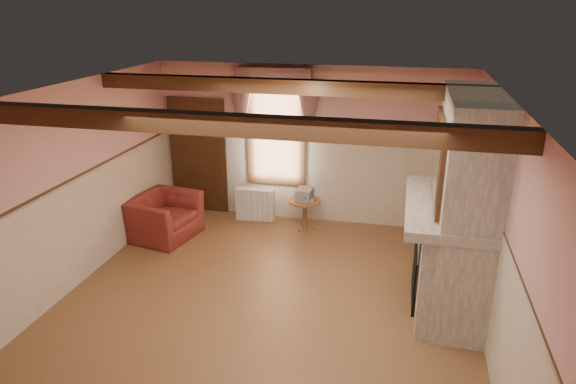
% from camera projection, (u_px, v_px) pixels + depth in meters
% --- Properties ---
extents(floor, '(5.50, 6.00, 0.01)m').
position_uv_depth(floor, '(265.00, 304.00, 6.85)').
color(floor, brown).
rests_on(floor, ground).
extents(ceiling, '(5.50, 6.00, 0.01)m').
position_uv_depth(ceiling, '(261.00, 93.00, 5.88)').
color(ceiling, silver).
rests_on(ceiling, wall_back).
extents(wall_back, '(5.50, 0.02, 2.80)m').
position_uv_depth(wall_back, '(309.00, 145.00, 9.11)').
color(wall_back, '#D39492').
rests_on(wall_back, floor).
extents(wall_front, '(5.50, 0.02, 2.80)m').
position_uv_depth(wall_front, '(149.00, 360.00, 3.63)').
color(wall_front, '#D39492').
rests_on(wall_front, floor).
extents(wall_left, '(0.02, 6.00, 2.80)m').
position_uv_depth(wall_left, '(68.00, 189.00, 6.95)').
color(wall_left, '#D39492').
rests_on(wall_left, floor).
extents(wall_right, '(0.02, 6.00, 2.80)m').
position_uv_depth(wall_right, '(498.00, 227.00, 5.78)').
color(wall_right, '#D39492').
rests_on(wall_right, floor).
extents(wainscot, '(5.50, 6.00, 1.50)m').
position_uv_depth(wainscot, '(264.00, 253.00, 6.59)').
color(wainscot, beige).
rests_on(wainscot, floor).
extents(chair_rail, '(5.50, 6.00, 0.08)m').
position_uv_depth(chair_rail, '(263.00, 199.00, 6.33)').
color(chair_rail, black).
rests_on(chair_rail, wainscot).
extents(firebox, '(0.20, 0.95, 0.90)m').
position_uv_depth(firebox, '(422.00, 269.00, 6.82)').
color(firebox, black).
rests_on(firebox, floor).
extents(armchair, '(1.16, 1.27, 0.72)m').
position_uv_depth(armchair, '(163.00, 217.00, 8.71)').
color(armchair, maroon).
rests_on(armchair, floor).
extents(side_table, '(0.60, 0.60, 0.55)m').
position_uv_depth(side_table, '(305.00, 215.00, 9.01)').
color(side_table, brown).
rests_on(side_table, floor).
extents(book_stack, '(0.29, 0.34, 0.20)m').
position_uv_depth(book_stack, '(305.00, 194.00, 8.91)').
color(book_stack, '#B7AD8C').
rests_on(book_stack, side_table).
extents(radiator, '(0.71, 0.21, 0.60)m').
position_uv_depth(radiator, '(255.00, 204.00, 9.41)').
color(radiator, silver).
rests_on(radiator, floor).
extents(bowl, '(0.31, 0.31, 0.08)m').
position_uv_depth(bowl, '(448.00, 196.00, 6.55)').
color(bowl, brown).
rests_on(bowl, mantel).
extents(mantel_clock, '(0.14, 0.24, 0.20)m').
position_uv_depth(mantel_clock, '(447.00, 181.00, 6.90)').
color(mantel_clock, black).
rests_on(mantel_clock, mantel).
extents(oil_lamp, '(0.11, 0.11, 0.28)m').
position_uv_depth(oil_lamp, '(449.00, 187.00, 6.57)').
color(oil_lamp, '#C48137').
rests_on(oil_lamp, mantel).
extents(candle_red, '(0.06, 0.06, 0.16)m').
position_uv_depth(candle_red, '(452.00, 211.00, 5.97)').
color(candle_red, maroon).
rests_on(candle_red, mantel).
extents(jar_yellow, '(0.06, 0.06, 0.12)m').
position_uv_depth(jar_yellow, '(450.00, 203.00, 6.24)').
color(jar_yellow, gold).
rests_on(jar_yellow, mantel).
extents(fireplace, '(0.85, 2.00, 2.80)m').
position_uv_depth(fireplace, '(464.00, 205.00, 6.40)').
color(fireplace, gray).
rests_on(fireplace, floor).
extents(mantel, '(1.05, 2.05, 0.12)m').
position_uv_depth(mantel, '(448.00, 207.00, 6.45)').
color(mantel, gray).
rests_on(mantel, fireplace).
extents(overmantel_mirror, '(0.06, 1.44, 1.04)m').
position_uv_depth(overmantel_mirror, '(438.00, 160.00, 6.28)').
color(overmantel_mirror, silver).
rests_on(overmantel_mirror, fireplace).
extents(door, '(1.10, 0.10, 2.10)m').
position_uv_depth(door, '(198.00, 157.00, 9.62)').
color(door, black).
rests_on(door, floor).
extents(window, '(1.06, 0.08, 2.02)m').
position_uv_depth(window, '(276.00, 130.00, 9.12)').
color(window, white).
rests_on(window, wall_back).
extents(window_drapes, '(1.30, 0.14, 1.40)m').
position_uv_depth(window_drapes, '(274.00, 97.00, 8.83)').
color(window_drapes, gray).
rests_on(window_drapes, wall_back).
extents(ceiling_beam_front, '(5.50, 0.18, 0.20)m').
position_uv_depth(ceiling_beam_front, '(227.00, 125.00, 4.82)').
color(ceiling_beam_front, black).
rests_on(ceiling_beam_front, ceiling).
extents(ceiling_beam_back, '(5.50, 0.18, 0.20)m').
position_uv_depth(ceiling_beam_back, '(286.00, 86.00, 7.01)').
color(ceiling_beam_back, black).
rests_on(ceiling_beam_back, ceiling).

